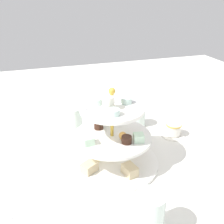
% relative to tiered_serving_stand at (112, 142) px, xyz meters
% --- Properties ---
extents(ground_plane, '(2.40, 2.40, 0.00)m').
position_rel_tiered_serving_stand_xyz_m(ground_plane, '(-0.00, -0.00, -0.08)').
color(ground_plane, silver).
extents(tiered_serving_stand, '(0.30, 0.30, 0.26)m').
position_rel_tiered_serving_stand_xyz_m(tiered_serving_stand, '(0.00, 0.00, 0.00)').
color(tiered_serving_stand, white).
rests_on(tiered_serving_stand, ground_plane).
extents(water_glass_tall_right, '(0.07, 0.07, 0.11)m').
position_rel_tiered_serving_stand_xyz_m(water_glass_tall_right, '(-0.00, 0.28, -0.02)').
color(water_glass_tall_right, silver).
rests_on(water_glass_tall_right, ground_plane).
extents(water_glass_short_left, '(0.06, 0.06, 0.07)m').
position_rel_tiered_serving_stand_xyz_m(water_glass_short_left, '(-0.18, -0.22, -0.04)').
color(water_glass_short_left, silver).
rests_on(water_glass_short_left, ground_plane).
extents(teacup_with_saucer, '(0.09, 0.09, 0.05)m').
position_rel_tiered_serving_stand_xyz_m(teacup_with_saucer, '(-0.28, -0.10, -0.05)').
color(teacup_with_saucer, white).
rests_on(teacup_with_saucer, ground_plane).
extents(butter_knife_left, '(0.07, 0.17, 0.00)m').
position_rel_tiered_serving_stand_xyz_m(butter_knife_left, '(0.32, 0.06, -0.08)').
color(butter_knife_left, silver).
rests_on(butter_knife_left, ground_plane).
extents(butter_knife_right, '(0.08, 0.16, 0.00)m').
position_rel_tiered_serving_stand_xyz_m(butter_knife_right, '(-0.30, 0.15, -0.08)').
color(butter_knife_right, silver).
rests_on(butter_knife_right, ground_plane).
extents(water_glass_mid_back, '(0.06, 0.06, 0.10)m').
position_rel_tiered_serving_stand_xyz_m(water_glass_mid_back, '(0.08, -0.24, -0.03)').
color(water_glass_mid_back, silver).
rests_on(water_glass_mid_back, ground_plane).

